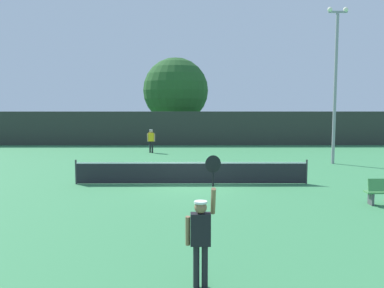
{
  "coord_description": "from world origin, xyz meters",
  "views": [
    {
      "loc": [
        -0.07,
        -17.61,
        3.48
      ],
      "look_at": [
        0.04,
        3.15,
        1.45
      ],
      "focal_mm": 38.18,
      "sensor_mm": 36.0,
      "label": 1
    }
  ],
  "objects": [
    {
      "name": "ground_plane",
      "position": [
        0.0,
        0.0,
        0.0
      ],
      "size": [
        120.0,
        120.0,
        0.0
      ],
      "primitive_type": "plane",
      "color": "#387F4C"
    },
    {
      "name": "tennis_net",
      "position": [
        0.0,
        0.0,
        0.51
      ],
      "size": [
        10.16,
        0.08,
        1.07
      ],
      "color": "#232328",
      "rests_on": "ground"
    },
    {
      "name": "perimeter_fence",
      "position": [
        0.0,
        16.96,
        1.44
      ],
      "size": [
        39.89,
        0.12,
        2.87
      ],
      "primitive_type": "cube",
      "color": "#2D332D",
      "rests_on": "ground"
    },
    {
      "name": "player_serving",
      "position": [
        0.15,
        -10.13,
        1.11
      ],
      "size": [
        0.68,
        0.4,
        2.52
      ],
      "color": "black",
      "rests_on": "ground"
    },
    {
      "name": "player_receiving",
      "position": [
        -2.86,
        11.61,
        1.02
      ],
      "size": [
        0.57,
        0.25,
        1.67
      ],
      "rotation": [
        0.0,
        0.0,
        3.14
      ],
      "color": "yellow",
      "rests_on": "ground"
    },
    {
      "name": "tennis_ball",
      "position": [
        -0.5,
        1.67,
        0.03
      ],
      "size": [
        0.07,
        0.07,
        0.07
      ],
      "primitive_type": "sphere",
      "color": "#CCE033",
      "rests_on": "ground"
    },
    {
      "name": "light_pole",
      "position": [
        8.34,
        6.11,
        5.06
      ],
      "size": [
        1.18,
        0.28,
        8.98
      ],
      "color": "gray",
      "rests_on": "ground"
    },
    {
      "name": "large_tree",
      "position": [
        -1.46,
        22.44,
        4.82
      ],
      "size": [
        6.34,
        6.34,
        7.99
      ],
      "color": "brown",
      "rests_on": "ground"
    },
    {
      "name": "parked_car_near",
      "position": [
        -7.81,
        24.55,
        0.78
      ],
      "size": [
        2.31,
        4.37,
        1.69
      ],
      "rotation": [
        0.0,
        0.0,
        -0.1
      ],
      "color": "#B7B7BC",
      "rests_on": "ground"
    },
    {
      "name": "parked_car_mid",
      "position": [
        6.86,
        23.2,
        0.78
      ],
      "size": [
        2.47,
        4.43,
        1.69
      ],
      "rotation": [
        0.0,
        0.0,
        0.14
      ],
      "color": "white",
      "rests_on": "ground"
    },
    {
      "name": "parked_car_far",
      "position": [
        10.47,
        25.47,
        0.78
      ],
      "size": [
        2.43,
        4.41,
        1.69
      ],
      "rotation": [
        0.0,
        0.0,
        -0.13
      ],
      "color": "black",
      "rests_on": "ground"
    }
  ]
}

